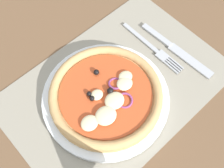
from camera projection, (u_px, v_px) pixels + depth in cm
name	position (u px, v px, depth cm)	size (l,w,h in cm)	color
ground_plane	(116.00, 89.00, 62.66)	(190.00, 140.00, 2.40)	brown
placemat	(116.00, 87.00, 61.42)	(47.05, 31.77, 0.40)	gray
plate	(106.00, 98.00, 59.10)	(26.43, 26.43, 1.49)	white
pizza	(106.00, 95.00, 57.41)	(23.23, 23.23, 2.65)	tan
fork	(154.00, 49.00, 65.35)	(2.21, 18.01, 0.44)	#B2B5BA
knife	(177.00, 50.00, 65.22)	(2.62, 20.06, 0.62)	#B2B5BA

